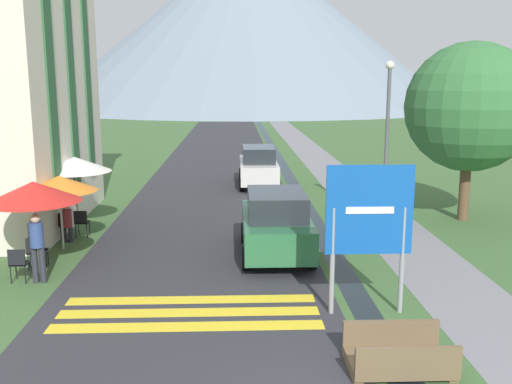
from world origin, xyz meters
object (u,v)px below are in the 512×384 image
(footbridge, at_px, (399,357))
(cafe_umbrella_middle_orange, at_px, (59,184))
(cafe_umbrella_front_red, at_px, (33,192))
(person_seated_near, at_px, (67,220))
(cafe_chair_far_right, at_px, (82,221))
(person_standing_terrace, at_px, (37,243))
(streetlamp, at_px, (387,129))
(cafe_chair_near_right, at_px, (38,249))
(cafe_chair_near_left, at_px, (36,250))
(cafe_umbrella_rear_white, at_px, (75,164))
(person_seated_far, at_px, (34,235))
(tree_by_path, at_px, (470,107))
(cafe_chair_far_left, at_px, (55,223))
(parked_car_far, at_px, (258,166))
(cafe_chair_nearest, at_px, (18,262))
(road_sign, at_px, (369,221))
(parked_car_near, at_px, (276,223))

(footbridge, height_order, cafe_umbrella_middle_orange, cafe_umbrella_middle_orange)
(cafe_umbrella_front_red, distance_m, person_seated_near, 3.15)
(cafe_chair_far_right, bearing_deg, person_standing_terrace, -102.87)
(footbridge, relative_size, person_seated_near, 1.42)
(footbridge, bearing_deg, streetlamp, 76.87)
(cafe_chair_near_right, distance_m, cafe_chair_near_left, 0.11)
(cafe_chair_near_right, relative_size, person_seated_near, 0.71)
(cafe_umbrella_middle_orange, height_order, person_standing_terrace, cafe_umbrella_middle_orange)
(cafe_chair_far_right, relative_size, cafe_umbrella_rear_white, 0.36)
(cafe_umbrella_middle_orange, distance_m, person_seated_far, 1.62)
(cafe_chair_near_left, bearing_deg, tree_by_path, 12.67)
(cafe_chair_far_left, distance_m, cafe_umbrella_front_red, 3.50)
(parked_car_far, distance_m, cafe_chair_near_left, 13.21)
(cafe_chair_nearest, bearing_deg, person_standing_terrace, -0.18)
(road_sign, bearing_deg, cafe_umbrella_middle_orange, 147.41)
(cafe_umbrella_rear_white, height_order, streetlamp, streetlamp)
(cafe_chair_far_left, bearing_deg, cafe_chair_far_right, 2.96)
(cafe_chair_near_right, distance_m, streetlamp, 11.34)
(cafe_chair_near_right, height_order, streetlamp, streetlamp)
(person_seated_far, bearing_deg, cafe_chair_near_right, -66.88)
(cafe_umbrella_front_red, xyz_separation_m, cafe_umbrella_middle_orange, (-0.01, 2.08, -0.17))
(cafe_umbrella_rear_white, bearing_deg, road_sign, -42.17)
(cafe_umbrella_middle_orange, distance_m, person_standing_terrace, 2.96)
(cafe_chair_far_right, relative_size, person_seated_far, 0.71)
(cafe_chair_far_right, distance_m, cafe_umbrella_front_red, 3.70)
(cafe_umbrella_rear_white, bearing_deg, parked_car_near, -25.78)
(cafe_umbrella_rear_white, xyz_separation_m, person_seated_far, (-0.33, -3.10, -1.48))
(parked_car_near, bearing_deg, footbridge, -76.03)
(cafe_chair_far_right, distance_m, person_standing_terrace, 4.09)
(cafe_chair_near_left, distance_m, cafe_umbrella_middle_orange, 2.31)
(tree_by_path, bearing_deg, cafe_umbrella_middle_orange, -166.79)
(footbridge, distance_m, cafe_chair_near_left, 9.52)
(cafe_chair_near_left, relative_size, person_seated_near, 0.71)
(footbridge, bearing_deg, parked_car_far, 95.49)
(cafe_chair_far_left, height_order, person_seated_near, person_seated_near)
(cafe_chair_near_left, xyz_separation_m, cafe_umbrella_middle_orange, (0.14, 1.84, 1.40))
(parked_car_near, relative_size, cafe_chair_far_left, 4.75)
(footbridge, distance_m, parked_car_far, 17.19)
(person_seated_near, bearing_deg, cafe_chair_far_left, 146.97)
(parked_car_near, relative_size, cafe_chair_near_left, 4.75)
(cafe_umbrella_rear_white, xyz_separation_m, person_standing_terrace, (0.40, -4.97, -1.16))
(parked_car_near, distance_m, person_standing_terrace, 6.15)
(parked_car_far, xyz_separation_m, person_seated_near, (-6.12, -9.10, -0.25))
(parked_car_far, bearing_deg, cafe_chair_near_left, -117.88)
(tree_by_path, bearing_deg, cafe_chair_near_left, -159.52)
(cafe_chair_far_left, height_order, streetlamp, streetlamp)
(cafe_chair_near_right, xyz_separation_m, cafe_umbrella_front_red, (0.14, -0.35, 1.57))
(cafe_chair_far_left, xyz_separation_m, cafe_umbrella_middle_orange, (0.51, -1.01, 1.40))
(road_sign, relative_size, cafe_umbrella_rear_white, 1.31)
(cafe_chair_nearest, distance_m, person_seated_near, 3.51)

